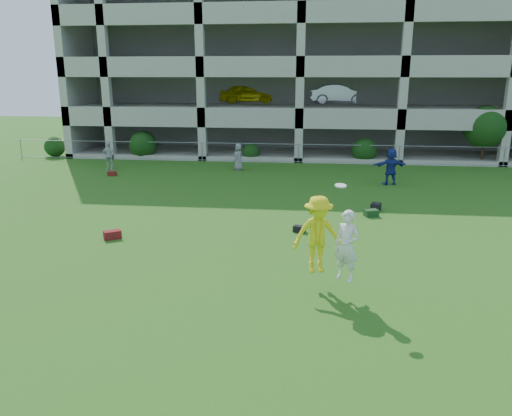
# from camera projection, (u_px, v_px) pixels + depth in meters

# --- Properties ---
(ground) EXTENTS (100.00, 100.00, 0.00)m
(ground) POSITION_uv_depth(u_px,v_px,m) (273.00, 295.00, 12.36)
(ground) COLOR #235114
(ground) RESTS_ON ground
(bystander_b) EXTENTS (0.97, 0.53, 1.57)m
(bystander_b) POSITION_uv_depth(u_px,v_px,m) (109.00, 156.00, 28.34)
(bystander_b) COLOR silver
(bystander_b) RESTS_ON ground
(bystander_c) EXTENTS (0.76, 0.88, 1.52)m
(bystander_c) POSITION_uv_depth(u_px,v_px,m) (238.00, 157.00, 28.06)
(bystander_c) COLOR slate
(bystander_c) RESTS_ON ground
(bystander_d) EXTENTS (1.75, 0.93, 1.80)m
(bystander_d) POSITION_uv_depth(u_px,v_px,m) (391.00, 167.00, 24.40)
(bystander_d) COLOR navy
(bystander_d) RESTS_ON ground
(bag_red_a) EXTENTS (0.62, 0.55, 0.28)m
(bag_red_a) POSITION_uv_depth(u_px,v_px,m) (112.00, 235.00, 16.51)
(bag_red_a) COLOR #59140F
(bag_red_a) RESTS_ON ground
(bag_black_b) EXTENTS (0.46, 0.37, 0.22)m
(bag_black_b) POSITION_uv_depth(u_px,v_px,m) (299.00, 229.00, 17.23)
(bag_black_b) COLOR black
(bag_black_b) RESTS_ON ground
(bag_green_c) EXTENTS (0.59, 0.50, 0.26)m
(bag_green_c) POSITION_uv_depth(u_px,v_px,m) (371.00, 213.00, 19.12)
(bag_green_c) COLOR #143918
(bag_green_c) RESTS_ON ground
(crate_d) EXTENTS (0.46, 0.46, 0.30)m
(crate_d) POSITION_uv_depth(u_px,v_px,m) (376.00, 207.00, 19.94)
(crate_d) COLOR black
(crate_d) RESTS_ON ground
(bag_red_f) EXTENTS (0.49, 0.36, 0.24)m
(bag_red_f) POSITION_uv_depth(u_px,v_px,m) (112.00, 174.00, 26.73)
(bag_red_f) COLOR #5B0F13
(bag_red_f) RESTS_ON ground
(frisbee_contest) EXTENTS (1.77, 1.36, 2.36)m
(frisbee_contest) POSITION_uv_depth(u_px,v_px,m) (323.00, 237.00, 12.28)
(frisbee_contest) COLOR yellow
(frisbee_contest) RESTS_ON ground
(parking_garage) EXTENTS (30.00, 14.00, 12.00)m
(parking_garage) POSITION_uv_depth(u_px,v_px,m) (304.00, 64.00, 37.36)
(parking_garage) COLOR #9E998C
(parking_garage) RESTS_ON ground
(fence) EXTENTS (36.06, 0.06, 1.20)m
(fence) POSITION_uv_depth(u_px,v_px,m) (298.00, 153.00, 30.42)
(fence) COLOR gray
(fence) RESTS_ON ground
(shrub_row) EXTENTS (34.38, 2.52, 3.50)m
(shrub_row) POSITION_uv_depth(u_px,v_px,m) (375.00, 138.00, 30.36)
(shrub_row) COLOR #163D11
(shrub_row) RESTS_ON ground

